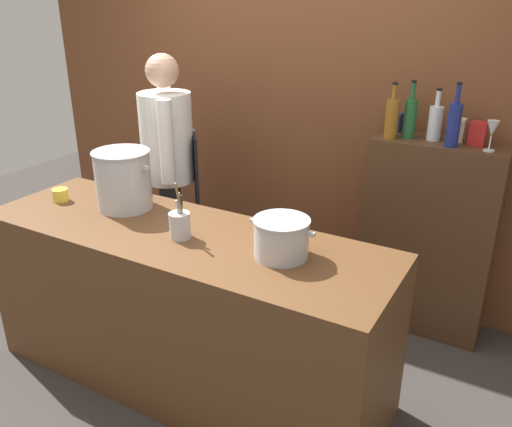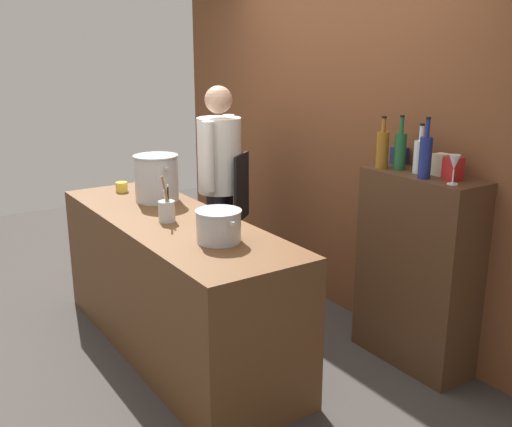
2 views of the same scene
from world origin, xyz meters
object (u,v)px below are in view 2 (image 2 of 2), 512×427
at_px(stockpot_large, 156,178).
at_px(wine_bottle_green, 400,150).
at_px(spice_tin_red, 453,169).
at_px(wine_glass_tall, 454,164).
at_px(wine_bottle_cobalt, 425,156).
at_px(wine_bottle_amber, 382,149).
at_px(stockpot_small, 219,226).
at_px(utensil_crock, 167,210).
at_px(spice_tin_cream, 441,165).
at_px(wine_bottle_clear, 420,155).
at_px(spice_tin_navy, 399,156).
at_px(chef, 220,176).
at_px(butter_jar, 122,187).

xyz_separation_m(stockpot_large, wine_bottle_green, (1.25, 1.06, 0.28)).
bearing_deg(spice_tin_red, wine_glass_tall, -50.16).
bearing_deg(wine_bottle_cobalt, wine_bottle_amber, 179.00).
height_order(stockpot_small, wine_bottle_green, wine_bottle_green).
bearing_deg(utensil_crock, stockpot_large, 161.86).
distance_m(stockpot_small, spice_tin_cream, 1.35).
height_order(wine_bottle_amber, spice_tin_red, wine_bottle_amber).
xyz_separation_m(stockpot_large, wine_bottle_amber, (1.16, 0.99, 0.28)).
bearing_deg(stockpot_small, wine_bottle_cobalt, 65.71).
bearing_deg(wine_bottle_clear, spice_tin_navy, 158.19).
bearing_deg(stockpot_large, spice_tin_cream, 36.75).
height_order(stockpot_small, wine_bottle_cobalt, wine_bottle_cobalt).
distance_m(chef, wine_bottle_amber, 1.45).
height_order(wine_bottle_amber, wine_bottle_clear, wine_bottle_amber).
relative_size(stockpot_small, utensil_crock, 1.09).
height_order(chef, wine_glass_tall, chef).
xyz_separation_m(utensil_crock, spice_tin_navy, (0.63, 1.35, 0.30)).
relative_size(stockpot_small, wine_glass_tall, 1.94).
distance_m(stockpot_large, spice_tin_navy, 1.65).
bearing_deg(wine_bottle_green, spice_tin_navy, 133.75).
height_order(wine_bottle_green, wine_glass_tall, wine_bottle_green).
bearing_deg(wine_bottle_amber, stockpot_large, -139.49).
bearing_deg(stockpot_large, spice_tin_red, 33.88).
xyz_separation_m(wine_bottle_amber, spice_tin_cream, (0.35, 0.13, -0.06)).
bearing_deg(stockpot_large, stockpot_small, -5.22).
xyz_separation_m(butter_jar, spice_tin_navy, (1.52, 1.29, 0.34)).
bearing_deg(wine_bottle_cobalt, spice_tin_red, 41.17).
height_order(wine_bottle_amber, spice_tin_navy, wine_bottle_amber).
bearing_deg(stockpot_small, stockpot_large, 174.78).
relative_size(butter_jar, wine_bottle_clear, 0.30).
xyz_separation_m(wine_bottle_green, spice_tin_navy, (-0.12, 0.13, -0.07)).
distance_m(butter_jar, wine_bottle_cobalt, 2.23).
bearing_deg(utensil_crock, spice_tin_navy, 65.03).
relative_size(utensil_crock, spice_tin_red, 2.28).
distance_m(chef, butter_jar, 0.76).
bearing_deg(wine_bottle_clear, wine_glass_tall, -14.89).
distance_m(butter_jar, spice_tin_red, 2.37).
bearing_deg(spice_tin_red, stockpot_small, -117.07).
bearing_deg(spice_tin_cream, wine_bottle_clear, -157.62).
relative_size(butter_jar, wine_bottle_amber, 0.28).
relative_size(stockpot_large, wine_bottle_cobalt, 1.07).
xyz_separation_m(chef, wine_bottle_clear, (1.57, 0.46, 0.36)).
relative_size(chef, spice_tin_cream, 12.92).
relative_size(butter_jar, wine_glass_tall, 0.54).
xyz_separation_m(stockpot_small, wine_bottle_green, (0.23, 1.15, 0.35)).
height_order(chef, wine_bottle_green, chef).
height_order(wine_bottle_cobalt, spice_tin_red, wine_bottle_cobalt).
height_order(stockpot_large, stockpot_small, stockpot_large).
distance_m(utensil_crock, wine_bottle_clear, 1.57).
bearing_deg(spice_tin_cream, wine_glass_tall, -34.33).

